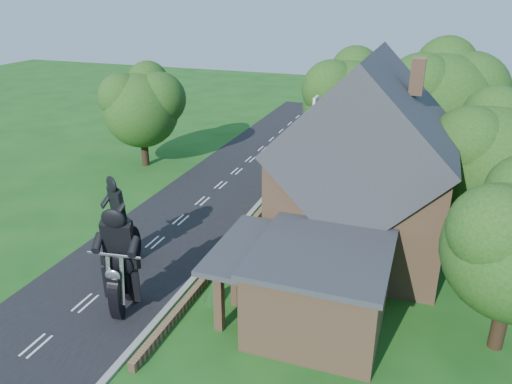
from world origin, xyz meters
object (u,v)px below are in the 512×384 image
(house, at_px, (364,172))
(motorcycle_follow, at_px, (122,249))
(garden_wall, at_px, (242,236))
(motorcycle_lead, at_px, (125,296))
(annex, at_px, (318,285))

(house, distance_m, motorcycle_follow, 12.71)
(garden_wall, xyz_separation_m, motorcycle_follow, (-4.77, -4.30, 0.50))
(motorcycle_lead, distance_m, motorcycle_follow, 4.28)
(garden_wall, bearing_deg, house, 9.17)
(annex, relative_size, motorcycle_lead, 4.52)
(house, height_order, motorcycle_lead, house)
(garden_wall, relative_size, house, 2.15)
(garden_wall, distance_m, annex, 8.19)
(house, relative_size, motorcycle_lead, 6.56)
(motorcycle_follow, bearing_deg, garden_wall, -107.74)
(house, bearing_deg, garden_wall, -170.83)
(motorcycle_lead, bearing_deg, motorcycle_follow, -62.57)
(house, distance_m, motorcycle_lead, 12.77)
(annex, xyz_separation_m, motorcycle_follow, (-10.34, 1.50, -1.07))
(garden_wall, height_order, house, house)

